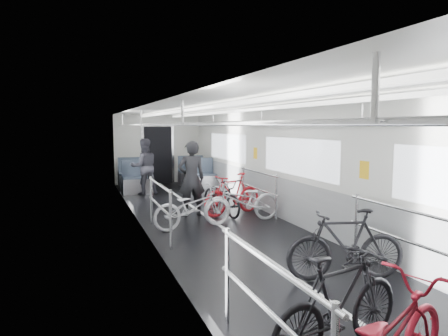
# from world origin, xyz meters

# --- Properties ---
(car_shell) EXTENTS (3.02, 14.01, 2.41)m
(car_shell) POSITION_xyz_m (0.00, 1.78, 1.13)
(car_shell) COLOR black
(car_shell) RESTS_ON ground
(bike_left_mid) EXTENTS (1.64, 0.78, 0.95)m
(bike_left_mid) POSITION_xyz_m (-0.57, -4.19, 0.47)
(bike_left_mid) COLOR black
(bike_left_mid) RESTS_ON floor
(bike_left_far) EXTENTS (1.68, 0.76, 0.85)m
(bike_left_far) POSITION_xyz_m (-0.57, 0.50, 0.43)
(bike_left_far) COLOR silver
(bike_left_far) RESTS_ON floor
(bike_right_near) EXTENTS (1.65, 0.85, 0.95)m
(bike_right_near) POSITION_xyz_m (0.59, -2.76, 0.48)
(bike_right_near) COLOR black
(bike_right_near) RESTS_ON floor
(bike_right_mid) EXTENTS (1.74, 0.66, 0.91)m
(bike_right_mid) POSITION_xyz_m (0.55, 0.63, 0.45)
(bike_right_mid) COLOR silver
(bike_right_mid) RESTS_ON floor
(bike_right_far) EXTENTS (1.65, 0.90, 0.95)m
(bike_right_far) POSITION_xyz_m (0.62, 1.35, 0.48)
(bike_right_far) COLOR red
(bike_right_far) RESTS_ON floor
(bike_aisle) EXTENTS (0.83, 1.66, 0.84)m
(bike_aisle) POSITION_xyz_m (0.39, 1.49, 0.42)
(bike_aisle) COLOR black
(bike_aisle) RESTS_ON floor
(person_standing) EXTENTS (0.63, 0.43, 1.69)m
(person_standing) POSITION_xyz_m (-0.29, 1.59, 0.85)
(person_standing) COLOR black
(person_standing) RESTS_ON floor
(person_seated) EXTENTS (0.85, 0.68, 1.65)m
(person_seated) POSITION_xyz_m (-0.83, 4.79, 0.83)
(person_seated) COLOR #25252B
(person_seated) RESTS_ON floor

